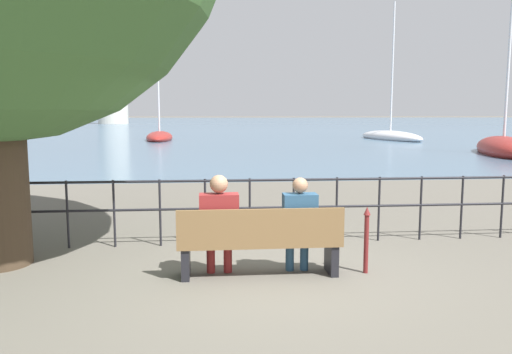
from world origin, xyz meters
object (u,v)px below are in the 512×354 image
object	(u,v)px
seated_person_right	(299,221)
sailboat_3	(160,137)
sailboat_1	(503,148)
sailboat_2	(390,136)
park_bench	(260,243)
closed_umbrella	(366,236)
harbor_lighthouse	(112,67)
seated_person_left	(219,221)

from	to	relation	value
seated_person_right	sailboat_3	distance (m)	34.68
sailboat_1	sailboat_2	xyz separation A→B (m)	(-0.56, 14.84, -0.06)
park_bench	seated_person_right	xyz separation A→B (m)	(0.51, 0.08, 0.25)
seated_person_right	closed_umbrella	xyz separation A→B (m)	(0.87, -0.05, -0.20)
sailboat_2	harbor_lighthouse	distance (m)	81.09
seated_person_left	sailboat_1	world-z (taller)	sailboat_1
sailboat_3	seated_person_right	bearing A→B (deg)	-83.90
park_bench	sailboat_3	bearing A→B (deg)	97.67
park_bench	sailboat_3	xyz separation A→B (m)	(-4.63, 34.37, -0.20)
closed_umbrella	sailboat_1	size ratio (longest dim) A/B	0.07
seated_person_left	sailboat_2	size ratio (longest dim) A/B	0.12
seated_person_left	sailboat_3	bearing A→B (deg)	96.84
seated_person_right	closed_umbrella	bearing A→B (deg)	-3.53
sailboat_2	sailboat_3	xyz separation A→B (m)	(-18.60, 1.12, -0.03)
closed_umbrella	sailboat_3	size ratio (longest dim) A/B	0.10
sailboat_1	harbor_lighthouse	size ratio (longest dim) A/B	0.49
seated_person_left	seated_person_right	world-z (taller)	seated_person_left
sailboat_1	harbor_lighthouse	bearing A→B (deg)	132.50
sailboat_2	sailboat_3	bearing A→B (deg)	166.23
seated_person_right	closed_umbrella	world-z (taller)	seated_person_right
seated_person_left	sailboat_1	size ratio (longest dim) A/B	0.10
closed_umbrella	sailboat_2	size ratio (longest dim) A/B	0.08
harbor_lighthouse	park_bench	bearing A→B (deg)	-78.48
harbor_lighthouse	sailboat_1	bearing A→B (deg)	-67.48
park_bench	harbor_lighthouse	size ratio (longest dim) A/B	0.08
closed_umbrella	sailboat_3	distance (m)	34.87
seated_person_right	harbor_lighthouse	xyz separation A→B (m)	(-21.97, 105.15, 11.45)
seated_person_left	harbor_lighthouse	bearing A→B (deg)	101.26
park_bench	harbor_lighthouse	world-z (taller)	harbor_lighthouse
park_bench	seated_person_right	world-z (taller)	seated_person_right
park_bench	seated_person_left	xyz separation A→B (m)	(-0.51, 0.07, 0.27)
park_bench	closed_umbrella	xyz separation A→B (m)	(1.38, 0.02, 0.04)
sailboat_2	harbor_lighthouse	bearing A→B (deg)	105.88
park_bench	sailboat_2	size ratio (longest dim) A/B	0.19
park_bench	sailboat_1	world-z (taller)	sailboat_1
sailboat_2	sailboat_1	bearing A→B (deg)	-98.17
closed_umbrella	sailboat_2	world-z (taller)	sailboat_2
seated_person_right	sailboat_1	bearing A→B (deg)	52.60
seated_person_left	sailboat_2	xyz separation A→B (m)	(14.49, 33.18, -0.45)
sailboat_2	harbor_lighthouse	xyz separation A→B (m)	(-35.43, 71.97, 11.87)
closed_umbrella	harbor_lighthouse	size ratio (longest dim) A/B	0.03
closed_umbrella	sailboat_3	world-z (taller)	sailboat_3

